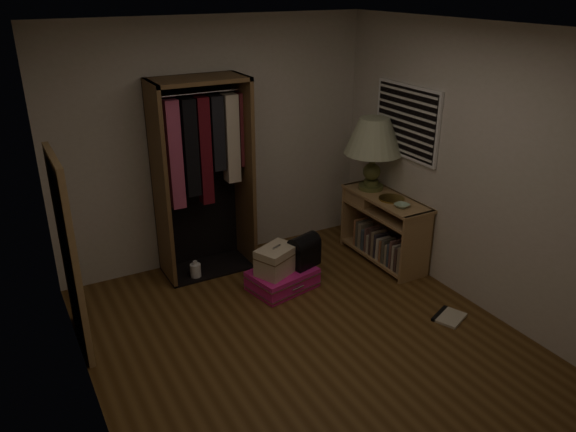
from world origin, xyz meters
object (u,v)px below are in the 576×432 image
object	(u,v)px
console_bookshelf	(383,226)
table_lamp	(374,138)
floor_mirror	(69,255)
pink_suitcase	(282,279)
train_case	(277,260)
black_bag	(304,250)
open_wardrobe	(204,161)
white_jug	(196,271)

from	to	relation	value
console_bookshelf	table_lamp	size ratio (longest dim) A/B	1.40
console_bookshelf	floor_mirror	size ratio (longest dim) A/B	0.66
console_bookshelf	pink_suitcase	xyz separation A→B (m)	(-1.28, -0.05, -0.30)
floor_mirror	train_case	bearing A→B (deg)	-0.86
pink_suitcase	black_bag	bearing A→B (deg)	-13.42
pink_suitcase	open_wardrobe	bearing A→B (deg)	109.58
black_bag	floor_mirror	bearing A→B (deg)	162.85
pink_suitcase	train_case	distance (m)	0.25
floor_mirror	white_jug	size ratio (longest dim) A/B	8.58
pink_suitcase	white_jug	size ratio (longest dim) A/B	3.73
table_lamp	white_jug	xyz separation A→B (m)	(-1.99, 0.31, -1.25)
console_bookshelf	white_jug	bearing A→B (deg)	163.94
white_jug	floor_mirror	bearing A→B (deg)	-154.37
open_wardrobe	pink_suitcase	size ratio (longest dim) A/B	2.78
console_bookshelf	pink_suitcase	distance (m)	1.32
open_wardrobe	floor_mirror	bearing A→B (deg)	-152.53
pink_suitcase	table_lamp	world-z (taller)	table_lamp
train_case	black_bag	bearing A→B (deg)	-24.11
console_bookshelf	black_bag	bearing A→B (deg)	-177.07
console_bookshelf	table_lamp	distance (m)	0.97
floor_mirror	console_bookshelf	bearing A→B (deg)	0.48
open_wardrobe	table_lamp	size ratio (longest dim) A/B	2.57
floor_mirror	table_lamp	xyz separation A→B (m)	(3.24, 0.29, 0.48)
open_wardrobe	table_lamp	bearing A→B (deg)	-15.28
console_bookshelf	floor_mirror	bearing A→B (deg)	-179.52
pink_suitcase	table_lamp	bearing A→B (deg)	1.80
console_bookshelf	black_bag	xyz separation A→B (m)	(-1.04, -0.05, -0.03)
train_case	table_lamp	world-z (taller)	table_lamp
floor_mirror	white_jug	xyz separation A→B (m)	(1.25, 0.60, -0.77)
console_bookshelf	white_jug	world-z (taller)	console_bookshelf
floor_mirror	pink_suitcase	bearing A→B (deg)	-0.53
open_wardrobe	black_bag	size ratio (longest dim) A/B	5.79
console_bookshelf	white_jug	xyz separation A→B (m)	(-1.99, 0.57, -0.32)
open_wardrobe	white_jug	world-z (taller)	open_wardrobe
console_bookshelf	table_lamp	world-z (taller)	table_lamp
open_wardrobe	train_case	world-z (taller)	open_wardrobe
table_lamp	white_jug	distance (m)	2.37
pink_suitcase	black_bag	world-z (taller)	black_bag
console_bookshelf	floor_mirror	distance (m)	3.27
open_wardrobe	black_bag	distance (m)	1.36
floor_mirror	white_jug	bearing A→B (deg)	25.63
pink_suitcase	white_jug	world-z (taller)	pink_suitcase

